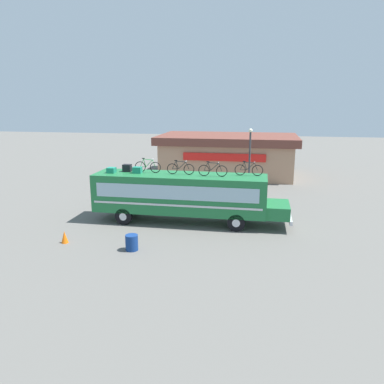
# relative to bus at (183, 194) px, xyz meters

# --- Properties ---
(ground_plane) EXTENTS (120.00, 120.00, 0.00)m
(ground_plane) POSITION_rel_bus_xyz_m (-0.23, 0.00, -1.80)
(ground_plane) COLOR #605E59
(bus) EXTENTS (11.98, 2.59, 3.00)m
(bus) POSITION_rel_bus_xyz_m (0.00, 0.00, 0.00)
(bus) COLOR #1E6B38
(bus) RESTS_ON ground
(luggage_bag_1) EXTENTS (0.48, 0.51, 0.33)m
(luggage_bag_1) POSITION_rel_bus_xyz_m (-4.51, -0.19, 1.36)
(luggage_bag_1) COLOR #1E7F66
(luggage_bag_1) RESTS_ON bus
(luggage_bag_2) EXTENTS (0.51, 0.41, 0.46)m
(luggage_bag_2) POSITION_rel_bus_xyz_m (-3.68, 0.36, 1.43)
(luggage_bag_2) COLOR black
(luggage_bag_2) RESTS_ON bus
(luggage_bag_3) EXTENTS (0.52, 0.41, 0.39)m
(luggage_bag_3) POSITION_rel_bus_xyz_m (-2.89, -0.00, 1.39)
(luggage_bag_3) COLOR #1E7F66
(luggage_bag_3) RESTS_ON bus
(rooftop_bicycle_1) EXTENTS (1.66, 0.44, 0.91)m
(rooftop_bicycle_1) POSITION_rel_bus_xyz_m (-2.30, 0.27, 1.58)
(rooftop_bicycle_1) COLOR black
(rooftop_bicycle_1) RESTS_ON bus
(rooftop_bicycle_2) EXTENTS (1.69, 0.44, 0.87)m
(rooftop_bicycle_2) POSITION_rel_bus_xyz_m (-0.18, 0.06, 1.56)
(rooftop_bicycle_2) COLOR black
(rooftop_bicycle_2) RESTS_ON bus
(rooftop_bicycle_3) EXTENTS (1.73, 0.44, 0.89)m
(rooftop_bicycle_3) POSITION_rel_bus_xyz_m (1.82, -0.18, 1.57)
(rooftop_bicycle_3) COLOR black
(rooftop_bicycle_3) RESTS_ON bus
(rooftop_bicycle_4) EXTENTS (1.68, 0.44, 0.88)m
(rooftop_bicycle_4) POSITION_rel_bus_xyz_m (3.90, 0.43, 1.56)
(rooftop_bicycle_4) COLOR black
(rooftop_bicycle_4) RESTS_ON bus
(roadside_building) EXTENTS (13.52, 7.98, 3.98)m
(roadside_building) POSITION_rel_bus_xyz_m (1.28, 15.87, 0.24)
(roadside_building) COLOR tan
(roadside_building) RESTS_ON ground
(trash_bin) EXTENTS (0.63, 0.63, 0.80)m
(trash_bin) POSITION_rel_bus_xyz_m (-1.64, -4.96, -1.40)
(trash_bin) COLOR navy
(trash_bin) RESTS_ON ground
(traffic_cone) EXTENTS (0.37, 0.37, 0.65)m
(traffic_cone) POSITION_rel_bus_xyz_m (-5.49, -4.64, -1.47)
(traffic_cone) COLOR orange
(traffic_cone) RESTS_ON ground
(street_lamp) EXTENTS (0.29, 0.29, 5.37)m
(street_lamp) POSITION_rel_bus_xyz_m (3.77, 6.11, 1.27)
(street_lamp) COLOR #38383D
(street_lamp) RESTS_ON ground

